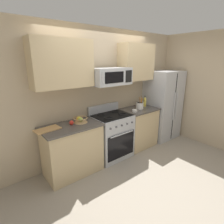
# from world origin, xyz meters

# --- Properties ---
(ground_plane) EXTENTS (16.00, 16.00, 0.00)m
(ground_plane) POSITION_xyz_m (0.00, 0.00, 0.00)
(ground_plane) COLOR gray
(wall_back) EXTENTS (8.00, 0.10, 2.60)m
(wall_back) POSITION_xyz_m (0.00, 0.97, 1.30)
(wall_back) COLOR tan
(wall_back) RESTS_ON ground
(counter_left) EXTENTS (1.01, 0.60, 0.91)m
(counter_left) POSITION_xyz_m (-0.90, 0.60, 0.46)
(counter_left) COLOR tan
(counter_left) RESTS_ON ground
(range_oven) EXTENTS (0.76, 0.64, 1.09)m
(range_oven) POSITION_xyz_m (-0.00, 0.61, 0.47)
(range_oven) COLOR #B2B5BA
(range_oven) RESTS_ON ground
(counter_right) EXTENTS (0.84, 0.60, 0.91)m
(counter_right) POSITION_xyz_m (0.81, 0.60, 0.46)
(counter_right) COLOR tan
(counter_right) RESTS_ON ground
(refrigerator) EXTENTS (0.84, 0.71, 1.73)m
(refrigerator) POSITION_xyz_m (1.67, 0.59, 0.86)
(refrigerator) COLOR #B2B5BA
(refrigerator) RESTS_ON ground
(wall_right) EXTENTS (0.10, 8.00, 2.60)m
(wall_right) POSITION_xyz_m (2.19, 0.00, 1.30)
(wall_right) COLOR tan
(wall_right) RESTS_ON ground
(microwave) EXTENTS (0.78, 0.44, 0.32)m
(microwave) POSITION_xyz_m (-0.00, 0.63, 1.69)
(microwave) COLOR #B2B5BA
(upper_cabinets_left) EXTENTS (1.00, 0.34, 0.77)m
(upper_cabinets_left) POSITION_xyz_m (-0.90, 0.75, 1.93)
(upper_cabinets_left) COLOR tan
(upper_cabinets_right) EXTENTS (0.83, 0.34, 0.77)m
(upper_cabinets_right) POSITION_xyz_m (0.81, 0.75, 1.93)
(upper_cabinets_right) COLOR tan
(utensil_crock) EXTENTS (0.17, 0.17, 0.32)m
(utensil_crock) POSITION_xyz_m (0.82, 0.60, 0.99)
(utensil_crock) COLOR white
(utensil_crock) RESTS_ON counter_right
(fruit_basket) EXTENTS (0.26, 0.26, 0.11)m
(fruit_basket) POSITION_xyz_m (-0.69, 0.64, 0.96)
(fruit_basket) COLOR tan
(fruit_basket) RESTS_ON counter_left
(apple_loose) EXTENTS (0.08, 0.08, 0.08)m
(apple_loose) POSITION_xyz_m (-0.87, 0.63, 0.95)
(apple_loose) COLOR red
(apple_loose) RESTS_ON counter_left
(cutting_board) EXTENTS (0.42, 0.27, 0.02)m
(cutting_board) POSITION_xyz_m (-1.27, 0.67, 0.92)
(cutting_board) COLOR tan
(cutting_board) RESTS_ON counter_left
(bottle_oil) EXTENTS (0.07, 0.07, 0.25)m
(bottle_oil) POSITION_xyz_m (1.07, 0.68, 1.03)
(bottle_oil) COLOR gold
(bottle_oil) RESTS_ON counter_right
(prep_bowl) EXTENTS (0.11, 0.11, 0.04)m
(prep_bowl) POSITION_xyz_m (0.57, 0.51, 0.93)
(prep_bowl) COLOR white
(prep_bowl) RESTS_ON counter_right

